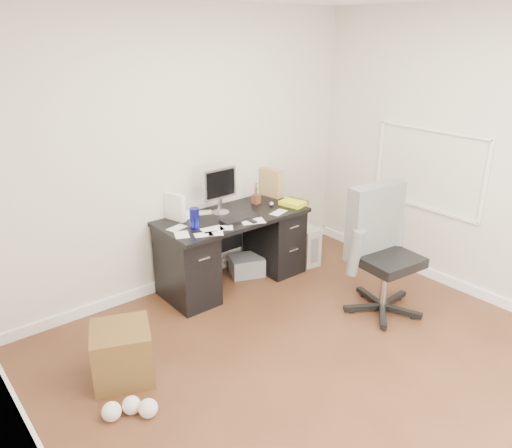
{
  "coord_description": "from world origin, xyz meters",
  "views": [
    {
      "loc": [
        -2.42,
        -2.09,
        2.48
      ],
      "look_at": [
        0.24,
        1.2,
        0.81
      ],
      "focal_mm": 35.0,
      "sensor_mm": 36.0,
      "label": 1
    }
  ],
  "objects": [
    {
      "name": "pen_cup",
      "position": [
        0.7,
        1.78,
        0.86
      ],
      "size": [
        0.11,
        0.11,
        0.22
      ],
      "primitive_type": null,
      "rotation": [
        0.0,
        0.0,
        0.17
      ],
      "color": "brown",
      "rests_on": "desk"
    },
    {
      "name": "room_shell",
      "position": [
        0.03,
        0.03,
        1.66
      ],
      "size": [
        4.02,
        4.02,
        2.71
      ],
      "color": "beige",
      "rests_on": "ground"
    },
    {
      "name": "travel_mug",
      "position": [
        -0.18,
        1.58,
        0.85
      ],
      "size": [
        0.1,
        0.1,
        0.2
      ],
      "primitive_type": "cylinder",
      "rotation": [
        0.0,
        0.0,
        -0.13
      ],
      "color": "#151894",
      "rests_on": "desk"
    },
    {
      "name": "desk_printer",
      "position": [
        0.52,
        1.71,
        0.1
      ],
      "size": [
        0.42,
        0.39,
        0.2
      ],
      "primitive_type": "cube",
      "rotation": [
        0.0,
        0.0,
        -0.38
      ],
      "color": "slate",
      "rests_on": "ground"
    },
    {
      "name": "white_binder",
      "position": [
        -0.2,
        1.89,
        0.88
      ],
      "size": [
        0.16,
        0.25,
        0.27
      ],
      "primitive_type": "cube",
      "rotation": [
        0.0,
        0.0,
        0.27
      ],
      "color": "white",
      "rests_on": "desk"
    },
    {
      "name": "keyboard",
      "position": [
        0.28,
        1.51,
        0.76
      ],
      "size": [
        0.4,
        0.14,
        0.02
      ],
      "primitive_type": "cube",
      "rotation": [
        0.0,
        0.0,
        -0.01
      ],
      "color": "black",
      "rests_on": "desk"
    },
    {
      "name": "lcd_monitor",
      "position": [
        0.23,
        1.76,
        0.99
      ],
      "size": [
        0.38,
        0.22,
        0.48
      ],
      "primitive_type": null,
      "rotation": [
        0.0,
        0.0,
        0.02
      ],
      "color": "#B0B0B4",
      "rests_on": "desk"
    },
    {
      "name": "yellow_book",
      "position": [
        0.97,
        1.49,
        0.77
      ],
      "size": [
        0.25,
        0.29,
        0.04
      ],
      "primitive_type": "cube",
      "rotation": [
        0.0,
        0.0,
        0.23
      ],
      "color": "yellow",
      "rests_on": "desk"
    },
    {
      "name": "office_chair",
      "position": [
        1.05,
        0.33,
        0.59
      ],
      "size": [
        0.74,
        0.74,
        1.19
      ],
      "primitive_type": null,
      "rotation": [
        0.0,
        0.0,
        -0.1
      ],
      "color": "#565956",
      "rests_on": "ground"
    },
    {
      "name": "paper_remote",
      "position": [
        0.35,
        1.39,
        0.76
      ],
      "size": [
        0.28,
        0.25,
        0.02
      ],
      "primitive_type": null,
      "rotation": [
        0.0,
        0.0,
        -0.39
      ],
      "color": "silver",
      "rests_on": "desk"
    },
    {
      "name": "wicker_basket",
      "position": [
        -1.25,
        0.95,
        0.21
      ],
      "size": [
        0.56,
        0.56,
        0.43
      ],
      "primitive_type": "cube",
      "rotation": [
        0.0,
        0.0,
        -0.39
      ],
      "color": "#452E14",
      "rests_on": "ground"
    },
    {
      "name": "desk",
      "position": [
        0.3,
        1.65,
        0.4
      ],
      "size": [
        1.5,
        0.7,
        0.75
      ],
      "color": "black",
      "rests_on": "ground"
    },
    {
      "name": "ground",
      "position": [
        0.0,
        0.0,
        0.0
      ],
      "size": [
        4.0,
        4.0,
        0.0
      ],
      "primitive_type": "plane",
      "color": "#492617",
      "rests_on": "ground"
    },
    {
      "name": "shopping_bag",
      "position": [
        0.98,
        1.65,
        0.18
      ],
      "size": [
        0.33,
        0.31,
        0.36
      ],
      "primitive_type": "cube",
      "rotation": [
        0.0,
        0.0,
        -0.61
      ],
      "color": "white",
      "rests_on": "ground"
    },
    {
      "name": "pc_tower",
      "position": [
        1.22,
        1.57,
        0.21
      ],
      "size": [
        0.26,
        0.46,
        0.43
      ],
      "primitive_type": "cube",
      "rotation": [
        0.0,
        0.0,
        -0.17
      ],
      "color": "#A7A096",
      "rests_on": "ground"
    },
    {
      "name": "magazine_file",
      "position": [
        0.99,
        1.87,
        0.9
      ],
      "size": [
        0.17,
        0.28,
        0.3
      ],
      "primitive_type": "cube",
      "rotation": [
        0.0,
        0.0,
        0.16
      ],
      "color": "#A68350",
      "rests_on": "desk"
    },
    {
      "name": "loose_papers",
      "position": [
        0.1,
        1.6,
        0.75
      ],
      "size": [
        1.1,
        0.6,
        0.0
      ],
      "primitive_type": null,
      "color": "silver",
      "rests_on": "desk"
    },
    {
      "name": "computer_mouse",
      "position": [
        0.77,
        1.6,
        0.78
      ],
      "size": [
        0.06,
        0.06,
        0.05
      ],
      "primitive_type": "sphere",
      "rotation": [
        0.0,
        0.0,
        0.19
      ],
      "color": "#B0B0B4",
      "rests_on": "desk"
    }
  ]
}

